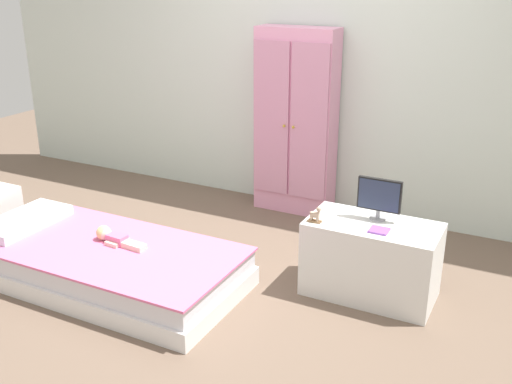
{
  "coord_description": "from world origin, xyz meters",
  "views": [
    {
      "loc": [
        1.77,
        -2.93,
        1.94
      ],
      "look_at": [
        0.11,
        0.31,
        0.56
      ],
      "focal_mm": 41.7,
      "sensor_mm": 36.0,
      "label": 1
    }
  ],
  "objects_px": {
    "tv_stand": "(371,259)",
    "tv_monitor": "(379,197)",
    "bed": "(106,264)",
    "wardrobe": "(296,123)",
    "rocking_horse_toy": "(316,215)",
    "doll": "(112,237)",
    "book_purple": "(379,230)"
  },
  "relations": [
    {
      "from": "tv_stand",
      "to": "tv_monitor",
      "type": "relative_size",
      "value": 2.97
    },
    {
      "from": "bed",
      "to": "wardrobe",
      "type": "bearing_deg",
      "value": 71.0
    },
    {
      "from": "tv_monitor",
      "to": "rocking_horse_toy",
      "type": "bearing_deg",
      "value": -146.58
    },
    {
      "from": "wardrobe",
      "to": "tv_monitor",
      "type": "height_order",
      "value": "wardrobe"
    },
    {
      "from": "doll",
      "to": "book_purple",
      "type": "height_order",
      "value": "book_purple"
    },
    {
      "from": "tv_stand",
      "to": "tv_monitor",
      "type": "height_order",
      "value": "tv_monitor"
    },
    {
      "from": "tv_monitor",
      "to": "wardrobe",
      "type": "bearing_deg",
      "value": 134.69
    },
    {
      "from": "wardrobe",
      "to": "tv_monitor",
      "type": "xyz_separation_m",
      "value": [
        1.0,
        -1.01,
        -0.12
      ]
    },
    {
      "from": "wardrobe",
      "to": "tv_stand",
      "type": "xyz_separation_m",
      "value": [
        0.99,
        -1.08,
        -0.52
      ]
    },
    {
      "from": "doll",
      "to": "book_purple",
      "type": "relative_size",
      "value": 3.53
    },
    {
      "from": "wardrobe",
      "to": "book_purple",
      "type": "xyz_separation_m",
      "value": [
        1.05,
        -1.17,
        -0.27
      ]
    },
    {
      "from": "doll",
      "to": "book_purple",
      "type": "bearing_deg",
      "value": 15.98
    },
    {
      "from": "bed",
      "to": "doll",
      "type": "bearing_deg",
      "value": 77.98
    },
    {
      "from": "doll",
      "to": "bed",
      "type": "bearing_deg",
      "value": -102.02
    },
    {
      "from": "doll",
      "to": "tv_stand",
      "type": "xyz_separation_m",
      "value": [
        1.57,
        0.56,
        -0.05
      ]
    },
    {
      "from": "tv_monitor",
      "to": "book_purple",
      "type": "bearing_deg",
      "value": -70.68
    },
    {
      "from": "tv_stand",
      "to": "book_purple",
      "type": "height_order",
      "value": "book_purple"
    },
    {
      "from": "wardrobe",
      "to": "tv_stand",
      "type": "height_order",
      "value": "wardrobe"
    },
    {
      "from": "doll",
      "to": "book_purple",
      "type": "xyz_separation_m",
      "value": [
        1.63,
        0.47,
        0.19
      ]
    },
    {
      "from": "doll",
      "to": "tv_monitor",
      "type": "bearing_deg",
      "value": 21.99
    },
    {
      "from": "tv_stand",
      "to": "book_purple",
      "type": "distance_m",
      "value": 0.27
    },
    {
      "from": "wardrobe",
      "to": "tv_monitor",
      "type": "relative_size",
      "value": 5.62
    },
    {
      "from": "bed",
      "to": "rocking_horse_toy",
      "type": "distance_m",
      "value": 1.41
    },
    {
      "from": "bed",
      "to": "doll",
      "type": "height_order",
      "value": "doll"
    },
    {
      "from": "wardrobe",
      "to": "book_purple",
      "type": "distance_m",
      "value": 1.6
    },
    {
      "from": "tv_monitor",
      "to": "rocking_horse_toy",
      "type": "height_order",
      "value": "tv_monitor"
    },
    {
      "from": "doll",
      "to": "tv_monitor",
      "type": "height_order",
      "value": "tv_monitor"
    },
    {
      "from": "bed",
      "to": "rocking_horse_toy",
      "type": "xyz_separation_m",
      "value": [
        1.26,
        0.49,
        0.4
      ]
    },
    {
      "from": "tv_stand",
      "to": "tv_monitor",
      "type": "distance_m",
      "value": 0.4
    },
    {
      "from": "wardrobe",
      "to": "tv_stand",
      "type": "relative_size",
      "value": 1.89
    },
    {
      "from": "doll",
      "to": "tv_monitor",
      "type": "relative_size",
      "value": 1.46
    },
    {
      "from": "bed",
      "to": "tv_stand",
      "type": "bearing_deg",
      "value": 21.68
    }
  ]
}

